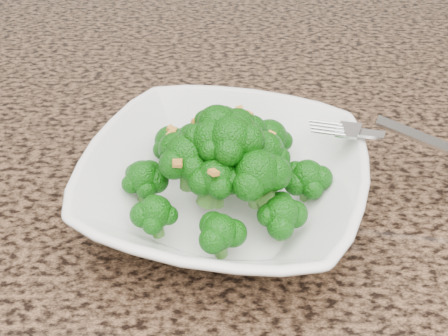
# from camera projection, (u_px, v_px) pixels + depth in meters

# --- Properties ---
(granite_counter) EXTENTS (1.64, 1.04, 0.03)m
(granite_counter) POSITION_uv_depth(u_px,v_px,m) (85.00, 165.00, 0.60)
(granite_counter) COLOR brown
(granite_counter) RESTS_ON cabinet
(bowl) EXTENTS (0.30, 0.30, 0.06)m
(bowl) POSITION_uv_depth(u_px,v_px,m) (224.00, 185.00, 0.50)
(bowl) COLOR white
(bowl) RESTS_ON granite_counter
(broccoli_pile) EXTENTS (0.22, 0.22, 0.07)m
(broccoli_pile) POSITION_uv_depth(u_px,v_px,m) (224.00, 126.00, 0.46)
(broccoli_pile) COLOR #0F5C0A
(broccoli_pile) RESTS_ON bowl
(garlic_topping) EXTENTS (0.13, 0.13, 0.01)m
(garlic_topping) POSITION_uv_depth(u_px,v_px,m) (224.00, 87.00, 0.44)
(garlic_topping) COLOR gold
(garlic_topping) RESTS_ON broccoli_pile
(fork) EXTENTS (0.19, 0.10, 0.01)m
(fork) POSITION_uv_depth(u_px,v_px,m) (376.00, 134.00, 0.50)
(fork) COLOR silver
(fork) RESTS_ON bowl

